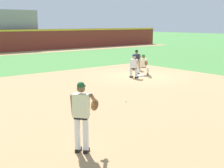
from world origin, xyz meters
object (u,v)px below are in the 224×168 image
baserunner (134,65)px  pitcher (82,113)px  first_base_bag (141,76)px  first_baseman (144,64)px  baseball (126,101)px  umpire (137,59)px

baserunner → pitcher: bearing=-139.7°
first_base_bag → first_baseman: 0.89m
baseball → first_base_bag: bearing=40.3°
first_base_bag → first_baseman: first_baseman is taller
baseball → umpire: 9.33m
first_base_bag → baserunner: (-0.73, -0.13, 0.75)m
baseball → first_baseman: (5.60, 4.60, 0.69)m
first_baseman → umpire: umpire is taller
umpire → baseball: bearing=-136.3°
baserunner → umpire: bearing=43.6°
first_baseman → umpire: size_ratio=0.92×
pitcher → first_baseman: size_ratio=1.39×
baseball → baserunner: bearing=43.8°
baserunner → umpire: size_ratio=1.00×
first_base_bag → pitcher: pitcher is taller
baseball → umpire: (6.72, 6.43, 0.76)m
first_baseman → umpire: (1.12, 1.83, 0.06)m
baseball → first_baseman: size_ratio=0.06×
pitcher → first_baseman: pitcher is taller
first_base_bag → umpire: bearing=52.4°
baserunner → first_base_bag: bearing=10.2°
baseball → pitcher: (-4.35, -3.19, 1.02)m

